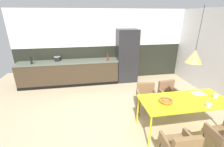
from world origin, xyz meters
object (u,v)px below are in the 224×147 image
object	(u,v)px
mug_dark_espresso	(215,96)
pendant_lamp_over_table_near	(194,56)
fruit_bowl	(166,101)
bottle_wine_green	(31,61)
cooking_pot	(57,59)
mug_glass_clear	(209,105)
dining_table	(184,102)
armchair_by_stool	(146,94)
refrigerator_column	(127,56)
bottle_oil_tall	(108,58)
armchair_corner_seat	(181,146)
open_book	(199,93)
armchair_far_side	(168,92)

from	to	relation	value
mug_dark_espresso	pendant_lamp_over_table_near	size ratio (longest dim) A/B	0.12
fruit_bowl	mug_dark_espresso	bearing A→B (deg)	-0.22
bottle_wine_green	cooking_pot	bearing A→B (deg)	16.99
mug_dark_espresso	mug_glass_clear	distance (m)	0.51
pendant_lamp_over_table_near	dining_table	bearing A→B (deg)	90.00
armchair_by_stool	mug_dark_espresso	distance (m)	1.51
refrigerator_column	bottle_wine_green	bearing A→B (deg)	-177.96
dining_table	bottle_wine_green	bearing A→B (deg)	143.77
cooking_pot	bottle_oil_tall	bearing A→B (deg)	-8.57
armchair_corner_seat	pendant_lamp_over_table_near	world-z (taller)	pendant_lamp_over_table_near
dining_table	mug_dark_espresso	bearing A→B (deg)	-1.96
dining_table	open_book	xyz separation A→B (m)	(0.48, 0.21, 0.05)
cooking_pot	armchair_by_stool	bearing A→B (deg)	-41.35
armchair_corner_seat	armchair_far_side	bearing A→B (deg)	68.03
mug_dark_espresso	bottle_oil_tall	world-z (taller)	bottle_oil_tall
armchair_by_stool	cooking_pot	xyz separation A→B (m)	(-2.52, 2.22, 0.46)
mug_glass_clear	cooking_pot	xyz separation A→B (m)	(-3.32, 3.37, 0.16)
cooking_pot	bottle_wine_green	world-z (taller)	bottle_wine_green
armchair_far_side	armchair_by_stool	xyz separation A→B (m)	(-0.63, -0.02, 0.01)
armchair_by_stool	bottle_wine_green	world-z (taller)	bottle_wine_green
refrigerator_column	dining_table	world-z (taller)	refrigerator_column
open_book	bottle_wine_green	distance (m)	5.04
armchair_corner_seat	bottle_oil_tall	distance (m)	3.74
open_book	mug_dark_espresso	distance (m)	0.32
armchair_by_stool	armchair_corner_seat	distance (m)	1.70
open_book	cooking_pot	distance (m)	4.53
armchair_by_stool	pendant_lamp_over_table_near	bearing A→B (deg)	131.05
armchair_far_side	dining_table	bearing A→B (deg)	76.08
bottle_wine_green	armchair_corner_seat	bearing A→B (deg)	-48.63
mug_dark_espresso	cooking_pot	xyz separation A→B (m)	(-3.74, 3.07, 0.16)
refrigerator_column	armchair_corner_seat	bearing A→B (deg)	-91.62
open_book	dining_table	bearing A→B (deg)	-156.92
armchair_far_side	bottle_oil_tall	world-z (taller)	bottle_oil_tall
armchair_far_side	mug_glass_clear	bearing A→B (deg)	92.30
refrigerator_column	armchair_far_side	world-z (taller)	refrigerator_column
mug_dark_espresso	bottle_oil_tall	size ratio (longest dim) A/B	0.46
mug_dark_espresso	cooking_pot	size ratio (longest dim) A/B	0.54
mug_dark_espresso	bottle_oil_tall	distance (m)	3.42
refrigerator_column	mug_dark_espresso	xyz separation A→B (m)	(1.19, -2.95, -0.18)
open_book	refrigerator_column	bearing A→B (deg)	109.67
bottle_oil_tall	mug_dark_espresso	bearing A→B (deg)	-55.21
armchair_far_side	pendant_lamp_over_table_near	distance (m)	1.51
fruit_bowl	open_book	xyz separation A→B (m)	(0.93, 0.23, -0.04)
refrigerator_column	mug_dark_espresso	distance (m)	3.19
bottle_oil_tall	armchair_far_side	bearing A→B (deg)	-54.76
refrigerator_column	pendant_lamp_over_table_near	distance (m)	3.08
refrigerator_column	cooking_pot	distance (m)	2.55
refrigerator_column	bottle_wine_green	world-z (taller)	refrigerator_column
mug_glass_clear	bottle_wine_green	size ratio (longest dim) A/B	0.46
refrigerator_column	dining_table	xyz separation A→B (m)	(0.49, -2.93, -0.27)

